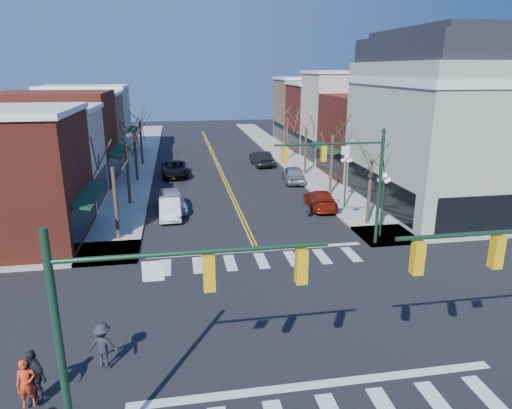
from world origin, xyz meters
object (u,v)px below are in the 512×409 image
car_right_mid (293,174)px  pedestrian_red_a (26,384)px  lamppost_midblock (346,172)px  car_left_mid (170,208)px  car_left_far (175,169)px  pedestrian_dark_a (34,375)px  car_right_near (320,199)px  lamppost_corner (383,194)px  car_left_near (172,200)px  victorian_corner (455,122)px  car_right_far (261,158)px  pedestrian_dark_b (103,345)px

car_right_mid → pedestrian_red_a: size_ratio=2.91×
lamppost_midblock → car_left_mid: (-13.38, 0.12, -2.25)m
car_left_far → pedestrian_dark_a: pedestrian_dark_a is taller
car_right_near → pedestrian_red_a: (-15.90, -19.65, 0.27)m
lamppost_corner → car_left_near: size_ratio=0.90×
victorian_corner → car_right_mid: victorian_corner is taller
car_left_far → pedestrian_dark_a: 32.90m
lamppost_corner → car_right_far: (-3.40, 23.87, -2.14)m
car_left_near → pedestrian_dark_b: 19.53m
lamppost_midblock → pedestrian_red_a: (-17.70, -19.15, -1.99)m
car_right_far → car_left_mid: bearing=56.9°
car_left_near → car_left_far: bearing=81.2°
car_left_near → pedestrian_dark_a: pedestrian_dark_a is taller
car_right_far → pedestrian_red_a: pedestrian_red_a is taller
pedestrian_red_a → pedestrian_dark_b: bearing=27.8°
lamppost_midblock → car_left_near: lamppost_midblock is taller
victorian_corner → lamppost_corner: size_ratio=3.29×
car_left_mid → pedestrian_red_a: size_ratio=2.64×
car_right_near → car_right_mid: bearing=-85.1°
car_left_far → car_right_far: car_right_far is taller
car_right_mid → pedestrian_dark_b: size_ratio=2.81×
car_left_mid → pedestrian_red_a: 19.75m
car_left_near → car_right_far: car_right_far is taller
lamppost_corner → lamppost_midblock: same height
car_right_mid → lamppost_corner: bearing=102.6°
car_left_far → lamppost_corner: bearing=-60.5°
car_left_near → pedestrian_dark_a: 21.32m
car_right_mid → car_right_far: car_right_far is taller
lamppost_midblock → car_right_mid: size_ratio=0.90×
car_left_mid → car_left_far: size_ratio=0.80×
lamppost_corner → car_right_mid: lamppost_corner is taller
car_left_far → pedestrian_red_a: bearing=-101.5°
car_left_near → car_right_near: size_ratio=0.99×
car_left_mid → car_right_far: car_right_far is taller
car_left_near → car_right_far: (9.83, 15.43, 0.00)m
car_right_far → pedestrian_dark_a: bearing=65.7°
car_left_far → pedestrian_dark_b: (-2.61, -31.09, 0.24)m
car_right_near → pedestrian_dark_a: pedestrian_dark_a is taller
victorian_corner → pedestrian_red_a: bearing=-144.3°
victorian_corner → pedestrian_dark_b: bearing=-144.7°
car_left_mid → car_right_near: size_ratio=0.89×
car_left_mid → car_left_far: (0.38, 13.53, 0.04)m
car_right_far → pedestrian_red_a: bearing=65.5°
victorian_corner → pedestrian_dark_b: victorian_corner is taller
car_right_near → car_left_mid: bearing=6.8°
lamppost_midblock → pedestrian_red_a: lamppost_midblock is taller
pedestrian_dark_a → pedestrian_dark_b: (1.92, 1.49, -0.08)m
lamppost_midblock → pedestrian_red_a: size_ratio=2.63×
car_right_near → lamppost_corner: bearing=109.3°
pedestrian_dark_a → pedestrian_red_a: bearing=-90.6°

